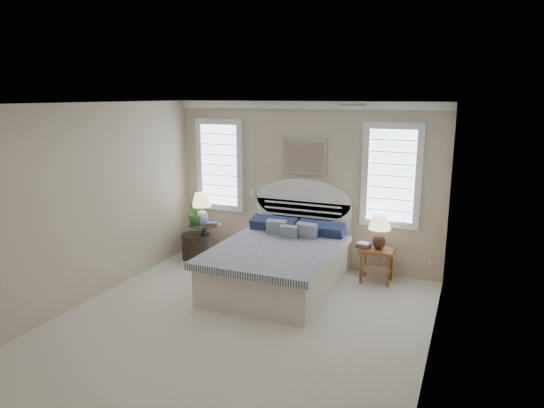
{
  "coord_description": "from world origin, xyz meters",
  "views": [
    {
      "loc": [
        2.55,
        -4.9,
        2.79
      ],
      "look_at": [
        0.06,
        1.0,
        1.35
      ],
      "focal_mm": 32.0,
      "sensor_mm": 36.0,
      "label": 1
    }
  ],
  "objects_px": {
    "side_table_left": "(205,238)",
    "lamp_right": "(380,228)",
    "floor_pot": "(196,246)",
    "bed": "(280,261)",
    "lamp_left": "(201,205)",
    "nightstand_right": "(377,258)"
  },
  "relations": [
    {
      "from": "bed",
      "to": "lamp_left",
      "type": "distance_m",
      "value": 1.86
    },
    {
      "from": "bed",
      "to": "side_table_left",
      "type": "height_order",
      "value": "bed"
    },
    {
      "from": "side_table_left",
      "to": "floor_pot",
      "type": "relative_size",
      "value": 1.3
    },
    {
      "from": "nightstand_right",
      "to": "floor_pot",
      "type": "distance_m",
      "value": 3.11
    },
    {
      "from": "side_table_left",
      "to": "nightstand_right",
      "type": "relative_size",
      "value": 1.19
    },
    {
      "from": "floor_pot",
      "to": "bed",
      "type": "bearing_deg",
      "value": -16.99
    },
    {
      "from": "bed",
      "to": "side_table_left",
      "type": "xyz_separation_m",
      "value": [
        -1.65,
        0.59,
        0.0
      ]
    },
    {
      "from": "bed",
      "to": "lamp_right",
      "type": "distance_m",
      "value": 1.56
    },
    {
      "from": "lamp_left",
      "to": "side_table_left",
      "type": "bearing_deg",
      "value": 51.38
    },
    {
      "from": "nightstand_right",
      "to": "lamp_right",
      "type": "xyz_separation_m",
      "value": [
        0.02,
        -0.02,
        0.47
      ]
    },
    {
      "from": "side_table_left",
      "to": "lamp_right",
      "type": "height_order",
      "value": "lamp_right"
    },
    {
      "from": "nightstand_right",
      "to": "lamp_left",
      "type": "bearing_deg",
      "value": -177.5
    },
    {
      "from": "floor_pot",
      "to": "lamp_left",
      "type": "xyz_separation_m",
      "value": [
        0.13,
        0.01,
        0.74
      ]
    },
    {
      "from": "floor_pot",
      "to": "lamp_left",
      "type": "distance_m",
      "value": 0.76
    },
    {
      "from": "side_table_left",
      "to": "lamp_left",
      "type": "relative_size",
      "value": 1.14
    },
    {
      "from": "bed",
      "to": "nightstand_right",
      "type": "height_order",
      "value": "bed"
    },
    {
      "from": "side_table_left",
      "to": "nightstand_right",
      "type": "xyz_separation_m",
      "value": [
        2.95,
        0.1,
        -0.0
      ]
    },
    {
      "from": "bed",
      "to": "lamp_left",
      "type": "relative_size",
      "value": 4.13
    },
    {
      "from": "nightstand_right",
      "to": "floor_pot",
      "type": "relative_size",
      "value": 1.09
    },
    {
      "from": "side_table_left",
      "to": "floor_pot",
      "type": "bearing_deg",
      "value": -165.64
    },
    {
      "from": "lamp_right",
      "to": "lamp_left",
      "type": "bearing_deg",
      "value": -177.83
    },
    {
      "from": "side_table_left",
      "to": "lamp_right",
      "type": "distance_m",
      "value": 3.01
    }
  ]
}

